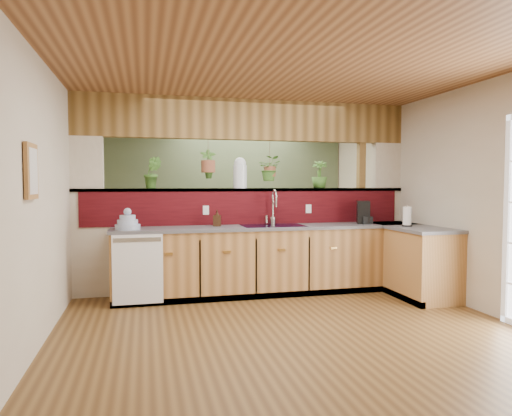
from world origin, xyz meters
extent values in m
cube|color=brown|center=(0.00, 0.00, 0.00)|extent=(4.60, 7.00, 0.01)
cube|color=brown|center=(0.00, 0.00, 2.60)|extent=(4.60, 7.00, 0.01)
cube|color=beige|center=(0.00, 3.50, 1.30)|extent=(4.60, 0.02, 2.60)
cube|color=beige|center=(-2.30, 0.00, 1.30)|extent=(0.02, 7.00, 2.60)
cube|color=beige|center=(2.30, 0.00, 1.30)|extent=(0.02, 7.00, 2.60)
cube|color=beige|center=(0.00, 1.35, 0.68)|extent=(4.60, 0.15, 1.35)
cube|color=#41080D|center=(0.00, 1.27, 1.12)|extent=(4.40, 0.02, 0.45)
cube|color=brown|center=(0.00, 1.35, 1.37)|extent=(4.60, 0.21, 0.04)
cube|color=brown|center=(0.00, 1.35, 2.33)|extent=(4.60, 0.15, 0.55)
cube|color=beige|center=(-2.10, 1.35, 1.70)|extent=(0.40, 0.15, 0.70)
cube|color=beige|center=(2.10, 1.35, 1.70)|extent=(0.40, 0.15, 0.70)
cube|color=brown|center=(1.70, 1.35, 1.30)|extent=(0.10, 0.10, 2.60)
cube|color=brown|center=(0.00, 1.35, 1.37)|extent=(4.60, 0.21, 0.04)
cube|color=brown|center=(0.00, 1.35, 2.33)|extent=(4.60, 0.15, 0.55)
cube|color=#4F5E40|center=(0.00, 3.48, 1.30)|extent=(4.55, 0.02, 2.55)
cube|color=olive|center=(0.25, 0.98, 0.43)|extent=(4.10, 0.60, 0.86)
cube|color=#505055|center=(0.25, 0.98, 0.88)|extent=(4.14, 0.64, 0.04)
cube|color=olive|center=(2.00, 0.54, 0.43)|extent=(0.60, 1.48, 0.86)
cube|color=#505055|center=(2.00, 0.54, 0.88)|extent=(0.64, 1.52, 0.04)
cube|color=olive|center=(2.00, 0.98, 0.43)|extent=(0.60, 0.60, 0.86)
cube|color=#505055|center=(2.00, 0.98, 0.88)|extent=(0.64, 0.64, 0.04)
cube|color=black|center=(0.25, 0.71, 0.04)|extent=(4.10, 0.06, 0.08)
cube|color=black|center=(1.73, 0.54, 0.04)|extent=(0.06, 1.48, 0.08)
cube|color=white|center=(-1.48, 0.66, 0.45)|extent=(0.58, 0.02, 0.82)
cube|color=#B7B7B2|center=(-1.48, 0.65, 0.80)|extent=(0.54, 0.01, 0.05)
cube|color=black|center=(0.25, 0.98, 0.89)|extent=(0.82, 0.50, 0.03)
cube|color=black|center=(0.06, 0.98, 0.80)|extent=(0.34, 0.40, 0.16)
cube|color=black|center=(0.44, 0.98, 0.80)|extent=(0.34, 0.40, 0.16)
cube|color=olive|center=(-2.27, -0.80, 1.55)|extent=(0.03, 0.35, 0.45)
cube|color=silver|center=(-2.26, -0.80, 1.55)|extent=(0.01, 0.27, 0.37)
cylinder|color=#B7B7B2|center=(0.31, 1.18, 0.95)|extent=(0.07, 0.07, 0.10)
cylinder|color=#B7B7B2|center=(0.31, 1.18, 1.13)|extent=(0.02, 0.02, 0.28)
torus|color=#B7B7B2|center=(0.31, 1.10, 1.27)|extent=(0.21, 0.03, 0.21)
cylinder|color=#B7B7B2|center=(0.31, 1.01, 1.20)|extent=(0.02, 0.02, 0.12)
cylinder|color=#B7B7B2|center=(0.22, 1.18, 0.97)|extent=(0.03, 0.03, 0.10)
cylinder|color=#97A5C3|center=(-1.59, 0.87, 0.93)|extent=(0.30, 0.30, 0.07)
cylinder|color=#97A5C3|center=(-1.59, 0.87, 0.99)|extent=(0.24, 0.24, 0.06)
cylinder|color=#97A5C3|center=(-1.59, 0.87, 1.05)|extent=(0.19, 0.19, 0.06)
sphere|color=#97A5C3|center=(-1.59, 0.87, 1.11)|extent=(0.09, 0.09, 0.09)
imported|color=#3D2516|center=(-0.48, 1.06, 1.01)|extent=(0.12, 0.12, 0.21)
cube|color=black|center=(1.56, 0.99, 1.06)|extent=(0.17, 0.27, 0.31)
cube|color=black|center=(1.56, 0.89, 0.95)|extent=(0.15, 0.10, 0.10)
cylinder|color=silver|center=(1.56, 0.93, 0.99)|extent=(0.08, 0.08, 0.08)
cylinder|color=black|center=(1.91, 0.46, 0.91)|extent=(0.13, 0.13, 0.02)
cylinder|color=#B7B7B2|center=(1.91, 0.46, 1.04)|extent=(0.02, 0.02, 0.27)
cylinder|color=white|center=(1.91, 0.46, 1.04)|extent=(0.11, 0.11, 0.24)
cylinder|color=silver|center=(-0.11, 1.35, 1.55)|extent=(0.19, 0.19, 0.32)
sphere|color=silver|center=(-0.11, 1.35, 1.73)|extent=(0.17, 0.17, 0.17)
imported|color=#396824|center=(-1.29, 1.35, 1.60)|extent=(0.25, 0.21, 0.41)
imported|color=#396824|center=(1.05, 1.35, 1.59)|extent=(0.28, 0.28, 0.39)
cylinder|color=brown|center=(-0.55, 1.35, 1.90)|extent=(0.01, 0.01, 0.31)
cylinder|color=brown|center=(-0.55, 1.35, 1.68)|extent=(0.19, 0.19, 0.16)
imported|color=#396824|center=(-0.55, 1.35, 1.93)|extent=(0.22, 0.16, 0.40)
cylinder|color=brown|center=(0.31, 1.35, 1.87)|extent=(0.01, 0.01, 0.37)
cylinder|color=brown|center=(0.31, 1.35, 1.62)|extent=(0.16, 0.16, 0.14)
imported|color=#396824|center=(0.31, 1.35, 1.84)|extent=(0.39, 0.37, 0.35)
cube|color=black|center=(-0.26, 3.25, 0.50)|extent=(1.45, 0.52, 0.95)
imported|color=#396824|center=(-0.79, 3.25, 1.17)|extent=(0.22, 0.16, 0.39)
imported|color=#396824|center=(0.26, 3.25, 1.20)|extent=(0.34, 0.34, 0.46)
imported|color=#396824|center=(0.55, 2.12, 0.38)|extent=(0.79, 0.73, 0.75)
camera|label=1|loc=(-1.39, -4.79, 1.45)|focal=32.00mm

